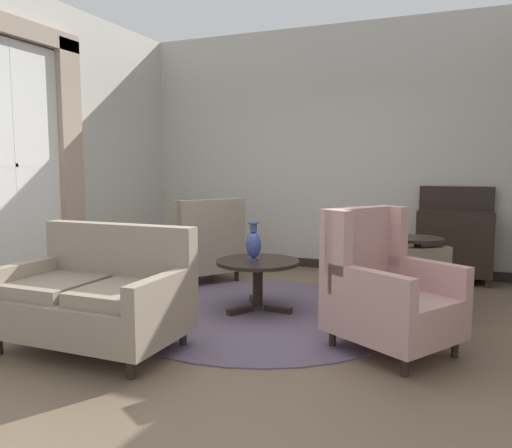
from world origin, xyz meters
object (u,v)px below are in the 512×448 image
armchair_near_sideboard (203,247)px  sideboard (454,241)px  side_table (417,268)px  armchair_beside_settee (385,292)px  coffee_table (258,270)px  porcelain_vase (254,244)px  armchair_near_window (386,266)px  settee (96,298)px

armchair_near_sideboard → sideboard: 3.09m
armchair_near_sideboard → side_table: bearing=114.2°
armchair_beside_settee → side_table: size_ratio=1.52×
armchair_near_sideboard → coffee_table: bearing=82.7°
porcelain_vase → armchair_near_window: armchair_near_window is taller
armchair_near_window → armchair_beside_settee: bearing=152.2°
porcelain_vase → sideboard: size_ratio=0.32×
settee → armchair_beside_settee: size_ratio=1.26×
porcelain_vase → sideboard: sideboard is taller
settee → armchair_near_sideboard: 2.40m
coffee_table → armchair_beside_settee: bearing=-25.0°
porcelain_vase → armchair_near_sideboard: bearing=138.2°
porcelain_vase → side_table: size_ratio=0.51×
settee → sideboard: size_ratio=1.20×
armchair_beside_settee → sideboard: bearing=22.0°
armchair_beside_settee → side_table: bearing=24.5°
armchair_near_sideboard → sideboard: size_ratio=0.97×
porcelain_vase → armchair_near_window: (1.20, 0.59, -0.24)m
coffee_table → settee: 1.63m
side_table → settee: bearing=-138.5°
armchair_beside_settee → side_table: armchair_beside_settee is taller
coffee_table → settee: bearing=-118.8°
settee → armchair_near_window: (1.94, 2.00, 0.03)m
porcelain_vase → side_table: 1.61m
armchair_near_window → armchair_near_sideboard: 2.30m
coffee_table → armchair_near_window: bearing=26.2°
sideboard → armchair_near_window: bearing=-111.9°
side_table → armchair_near_sideboard: bearing=171.2°
sideboard → settee: bearing=-126.0°
armchair_near_window → sideboard: sideboard is taller
coffee_table → armchair_near_window: size_ratio=0.74×
coffee_table → sideboard: 2.73m
coffee_table → porcelain_vase: 0.27m
porcelain_vase → armchair_beside_settee: 1.49m
side_table → armchair_near_window: bearing=175.5°
armchair_beside_settee → settee: bearing=143.0°
coffee_table → armchair_beside_settee: (1.31, -0.61, 0.05)m
side_table → sideboard: bearing=78.5°
coffee_table → armchair_near_sideboard: size_ratio=0.72×
side_table → sideboard: 1.57m
porcelain_vase → coffee_table: bearing=25.6°
armchair_near_window → side_table: (0.29, -0.02, 0.01)m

